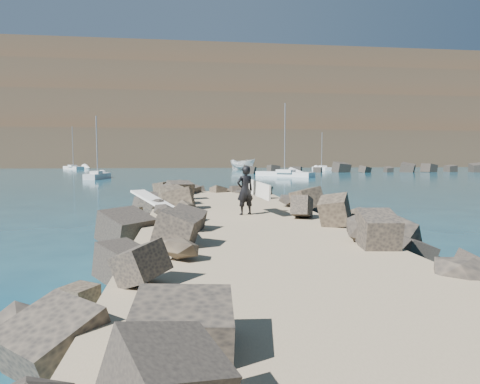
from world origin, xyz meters
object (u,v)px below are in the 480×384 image
Objects in this scene: sailboat_e at (73,168)px; boat_imported at (243,164)px; surfer_with_board at (247,190)px; surfboard_resting at (152,203)px.

boat_imported is at bearing -14.68° from sailboat_e.
boat_imported is 73.32m from surfer_with_board.
boat_imported is at bearing 82.34° from surfer_with_board.
surfboard_resting is 0.38× the size of boat_imported.
surfboard_resting is at bearing -74.38° from sailboat_e.
boat_imported reaches higher than surfboard_resting.
surfer_with_board is at bearing -72.33° from sailboat_e.
surfboard_resting is 1.06× the size of surfer_with_board.
boat_imported is 37.14m from sailboat_e.
sailboat_e is (-35.92, 9.41, -0.79)m from boat_imported.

